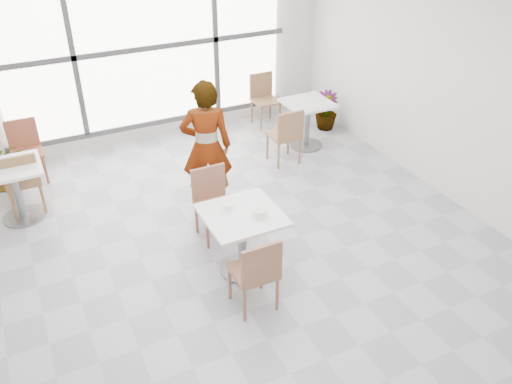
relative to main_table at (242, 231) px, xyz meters
name	(u,v)px	position (x,y,z in m)	size (l,w,h in m)	color
floor	(245,253)	(0.14, 0.26, -0.52)	(7.00, 7.00, 0.00)	#9E9EA5
wall_back	(146,47)	(0.14, 3.76, 0.98)	(6.00, 6.00, 0.00)	silver
wall_right	(464,90)	(3.14, 0.26, 0.98)	(7.00, 7.00, 0.00)	silver
window	(148,48)	(0.14, 3.70, 0.98)	(4.60, 0.07, 2.52)	white
main_table	(242,231)	(0.00, 0.00, 0.00)	(0.80, 0.80, 0.75)	white
chair_near	(257,271)	(-0.13, -0.62, -0.02)	(0.42, 0.42, 0.87)	brown
chair_far	(212,198)	(-0.02, 0.79, -0.02)	(0.42, 0.42, 0.87)	#905944
oatmeal_bowl	(259,212)	(0.15, -0.11, 0.27)	(0.21, 0.21, 0.09)	white
coffee_cup	(227,207)	(-0.11, 0.14, 0.26)	(0.16, 0.13, 0.07)	white
person	(206,147)	(0.15, 1.37, 0.35)	(0.64, 0.42, 1.74)	black
bg_table_left	(15,185)	(-2.09, 2.17, -0.04)	(0.70, 0.70, 0.75)	white
bg_table_right	(307,118)	(2.21, 2.34, -0.04)	(0.70, 0.70, 0.75)	silver
bg_chair_left_near	(22,179)	(-2.00, 2.26, -0.02)	(0.42, 0.42, 0.87)	olive
bg_chair_left_far	(25,146)	(-1.87, 3.20, -0.02)	(0.42, 0.42, 0.87)	brown
bg_chair_right_near	(287,133)	(1.63, 1.96, -0.02)	(0.42, 0.42, 0.87)	#8C6142
bg_chair_right_far	(264,96)	(2.00, 3.45, -0.02)	(0.42, 0.42, 0.87)	#896142
plant_left	(1,166)	(-2.23, 3.08, -0.19)	(0.60, 0.52, 0.67)	#457542
plant_right	(326,110)	(2.84, 2.77, -0.19)	(0.37, 0.37, 0.66)	#5D8841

